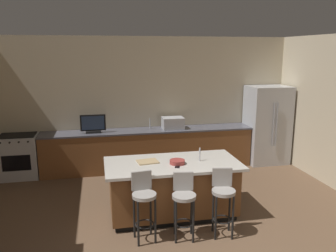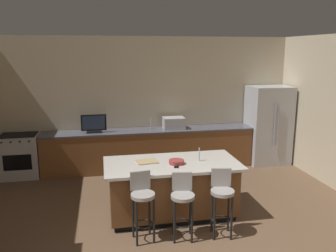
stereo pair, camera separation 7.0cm
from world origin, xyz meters
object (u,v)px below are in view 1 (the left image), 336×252
object	(u,v)px
range_oven	(19,156)
bar_stool_right	(223,196)
cell_phone	(177,166)
bar_stool_left	(144,200)
fruit_bowl	(177,162)
kitchen_island	(173,188)
cutting_board	(148,162)
bar_stool_center	(184,200)
microwave	(173,123)
refrigerator	(267,125)
tv_monitor	(93,125)

from	to	relation	value
range_oven	bar_stool_right	world-z (taller)	bar_stool_right
range_oven	cell_phone	world-z (taller)	range_oven
bar_stool_left	fruit_bowl	xyz separation A→B (m)	(0.62, 0.58, 0.34)
cell_phone	kitchen_island	bearing A→B (deg)	113.96
cell_phone	bar_stool_right	bearing A→B (deg)	-27.12
bar_stool_left	cutting_board	world-z (taller)	bar_stool_left
bar_stool_center	microwave	bearing A→B (deg)	89.40
bar_stool_center	cutting_board	bearing A→B (deg)	124.68
range_oven	fruit_bowl	distance (m)	3.79
refrigerator	range_oven	distance (m)	5.65
bar_stool_right	cell_phone	world-z (taller)	bar_stool_right
cutting_board	kitchen_island	bearing A→B (deg)	-14.02
range_oven	cutting_board	size ratio (longest dim) A/B	2.83
kitchen_island	tv_monitor	xyz separation A→B (m)	(-1.26, 2.28, 0.64)
bar_stool_left	bar_stool_center	distance (m)	0.57
range_oven	microwave	size ratio (longest dim) A/B	1.95
bar_stool_center	range_oven	bearing A→B (deg)	141.69
tv_monitor	bar_stool_right	bearing A→B (deg)	-58.72
refrigerator	bar_stool_right	size ratio (longest dim) A/B	1.87
kitchen_island	cutting_board	xyz separation A→B (m)	(-0.39, 0.10, 0.45)
microwave	cell_phone	distance (m)	2.60
microwave	cutting_board	size ratio (longest dim) A/B	1.45
refrigerator	fruit_bowl	bearing A→B (deg)	-139.58
bar_stool_center	cell_phone	size ratio (longest dim) A/B	6.38
fruit_bowl	cutting_board	xyz separation A→B (m)	(-0.45, 0.18, -0.02)
microwave	fruit_bowl	world-z (taller)	microwave
kitchen_island	fruit_bowl	size ratio (longest dim) A/B	8.93
tv_monitor	cell_phone	bearing A→B (deg)	-62.72
range_oven	bar_stool_center	xyz separation A→B (m)	(2.83, -3.06, 0.11)
kitchen_island	bar_stool_right	size ratio (longest dim) A/B	2.19
tv_monitor	bar_stool_left	distance (m)	3.07
range_oven	cutting_board	xyz separation A→B (m)	(2.43, -2.23, 0.45)
refrigerator	bar_stool_center	world-z (taller)	refrigerator
bar_stool_left	cell_phone	world-z (taller)	bar_stool_left
tv_monitor	cell_phone	world-z (taller)	tv_monitor
microwave	cell_phone	world-z (taller)	microwave
range_oven	bar_stool_right	bearing A→B (deg)	-42.16
bar_stool_center	cell_phone	world-z (taller)	bar_stool_center
refrigerator	microwave	xyz separation A→B (m)	(-2.29, 0.07, 0.12)
kitchen_island	cutting_board	world-z (taller)	cutting_board
kitchen_island	cell_phone	distance (m)	0.49
range_oven	tv_monitor	bearing A→B (deg)	-1.86
tv_monitor	bar_stool_center	size ratio (longest dim) A/B	0.56
bar_stool_left	fruit_bowl	bearing A→B (deg)	36.65
microwave	cutting_board	world-z (taller)	microwave
cutting_board	range_oven	bearing A→B (deg)	137.42
microwave	cell_phone	size ratio (longest dim) A/B	3.20
fruit_bowl	cell_phone	distance (m)	0.14
bar_stool_left	cutting_board	distance (m)	0.84
cell_phone	cutting_board	distance (m)	0.52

